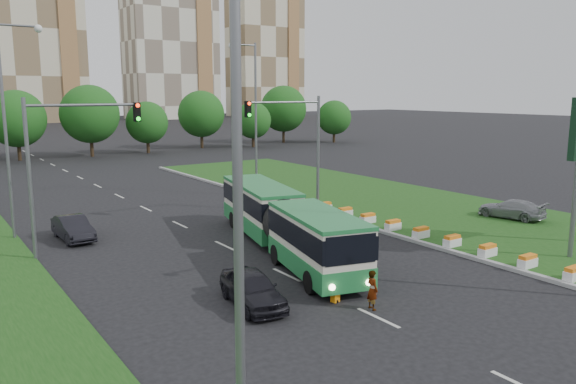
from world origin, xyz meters
TOP-DOWN VIEW (x-y plane):
  - ground at (0.00, 0.00)m, footprint 360.00×360.00m
  - grass_median at (13.00, 8.00)m, footprint 14.00×60.00m
  - median_kerb at (6.05, 8.00)m, footprint 0.30×60.00m
  - lane_markings at (-3.00, 20.00)m, footprint 0.20×100.00m
  - flower_planters at (6.70, 0.80)m, footprint 1.10×18.10m
  - traffic_mast_median at (4.78, 10.00)m, footprint 5.76×0.32m
  - traffic_mast_left at (-10.38, 9.00)m, footprint 5.76×0.32m
  - street_lamps at (-3.00, 10.00)m, footprint 36.00×60.00m
  - tree_line at (10.00, 55.00)m, footprint 120.00×8.00m
  - apartment_tower_ceast at (15.00, 150.00)m, footprint 25.00×15.00m
  - apartment_tower_east at (55.00, 150.00)m, footprint 27.00×15.00m
  - midrise_east at (90.00, 150.00)m, footprint 24.00×14.00m
  - articulated_bus at (-1.10, 3.45)m, footprint 2.45×15.71m
  - car_left_near at (-6.20, -2.31)m, footprint 2.26×4.28m
  - car_left_far at (-9.46, 12.00)m, footprint 1.58×4.15m
  - car_median at (15.34, 0.94)m, footprint 2.53×4.49m
  - pedestrian at (-2.61, -5.24)m, footprint 0.43×0.61m
  - shopping_trolley at (-3.29, -3.85)m, footprint 0.30×0.32m

SIDE VIEW (x-z plane):
  - ground at x=0.00m, z-range 0.00..0.00m
  - lane_markings at x=-3.00m, z-range -0.01..0.01m
  - grass_median at x=13.00m, z-range 0.00..0.15m
  - median_kerb at x=6.05m, z-range 0.00..0.18m
  - shopping_trolley at x=-3.29m, z-range 0.00..0.51m
  - flower_planters at x=6.70m, z-range 0.15..0.75m
  - car_left_far at x=-9.46m, z-range 0.00..1.35m
  - car_left_near at x=-6.20m, z-range 0.00..1.39m
  - car_median at x=15.34m, z-range 0.15..1.38m
  - pedestrian at x=-2.61m, z-range 0.00..1.56m
  - articulated_bus at x=-1.10m, z-range 0.29..2.88m
  - tree_line at x=10.00m, z-range 0.00..9.00m
  - traffic_mast_median at x=4.78m, z-range 1.35..9.35m
  - traffic_mast_left at x=-10.38m, z-range 1.35..9.35m
  - street_lamps at x=-3.00m, z-range 0.00..12.00m
  - midrise_east at x=90.00m, z-range 0.00..40.00m
  - apartment_tower_east at x=55.00m, z-range 0.00..47.00m
  - apartment_tower_ceast at x=15.00m, z-range 0.00..50.00m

